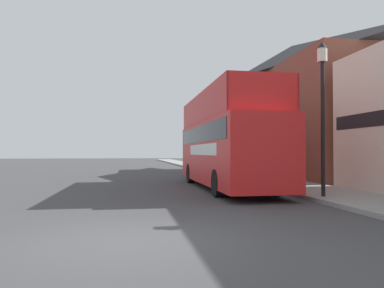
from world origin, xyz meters
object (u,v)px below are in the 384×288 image
tour_bus (225,146)px  lamp_post_second (245,115)px  parked_car_ahead_of_bus (204,166)px  lamp_post_nearest (323,91)px

tour_bus → lamp_post_second: 4.35m
parked_car_ahead_of_bus → lamp_post_second: lamp_post_second is taller
tour_bus → lamp_post_nearest: lamp_post_nearest is taller
parked_car_ahead_of_bus → lamp_post_nearest: lamp_post_nearest is taller
tour_bus → lamp_post_second: size_ratio=2.01×
tour_bus → parked_car_ahead_of_bus: bearing=86.1°
lamp_post_nearest → tour_bus: bearing=114.5°
tour_bus → parked_car_ahead_of_bus: 7.28m
lamp_post_second → parked_car_ahead_of_bus: bearing=111.4°
lamp_post_second → lamp_post_nearest: bearing=-89.2°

